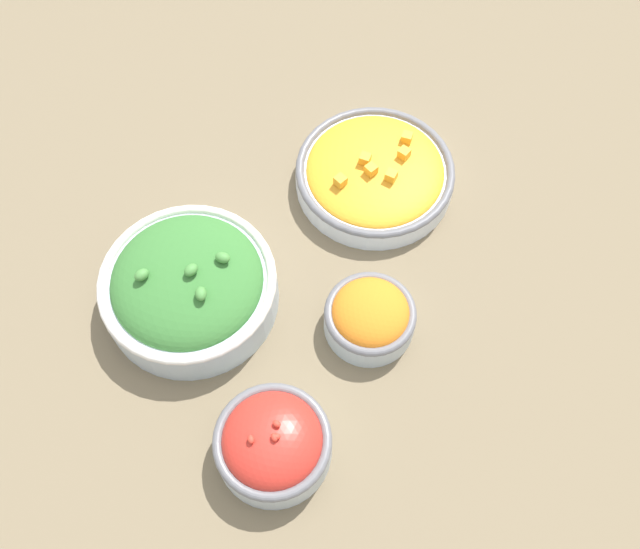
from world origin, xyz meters
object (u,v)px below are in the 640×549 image
(bowl_carrots, at_px, (370,316))
(bowl_squash, at_px, (375,173))
(bowl_broccoli, at_px, (189,286))
(bowl_cherry_tomatoes, at_px, (273,443))

(bowl_carrots, height_order, bowl_squash, bowl_carrots)
(bowl_carrots, relative_size, bowl_broccoli, 0.52)
(bowl_squash, relative_size, bowl_cherry_tomatoes, 1.65)
(bowl_carrots, height_order, bowl_broccoli, bowl_broccoli)
(bowl_broccoli, xyz_separation_m, bowl_cherry_tomatoes, (0.03, 0.22, -0.00))
(bowl_broccoli, bearing_deg, bowl_cherry_tomatoes, 82.02)
(bowl_carrots, xyz_separation_m, bowl_broccoli, (0.16, -0.17, 0.01))
(bowl_carrots, bearing_deg, bowl_cherry_tomatoes, 16.86)
(bowl_squash, bearing_deg, bowl_carrots, 48.88)
(bowl_squash, distance_m, bowl_cherry_tomatoes, 0.40)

